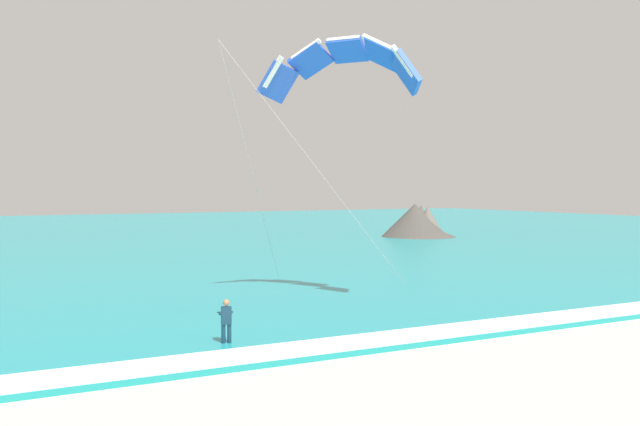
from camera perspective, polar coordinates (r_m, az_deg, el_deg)
sea at (r=80.15m, az=-20.08°, el=-1.84°), size 200.00×120.00×0.20m
surf_foam at (r=23.56m, az=0.34°, el=-10.77°), size 200.00×1.95×0.04m
surfboard at (r=24.28m, az=-7.64°, el=-10.87°), size 0.77×1.47×0.09m
kitesurfer at (r=24.11m, az=-7.66°, el=-8.74°), size 0.61×0.60×1.69m
kite_primary at (r=32.71m, az=1.89°, el=12.11°), size 10.18×8.32×11.17m
headland_right at (r=75.02m, az=8.06°, el=-0.88°), size 8.39×8.46×3.71m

